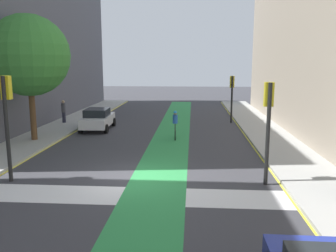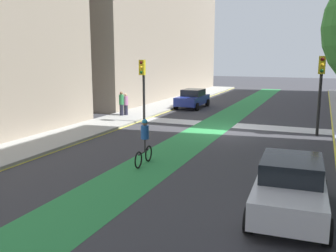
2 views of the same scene
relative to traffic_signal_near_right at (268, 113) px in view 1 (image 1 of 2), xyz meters
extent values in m
plane|color=#38383D|center=(-5.37, 0.28, -2.89)|extent=(120.00, 120.00, 0.00)
cube|color=#2D8C47|center=(-4.38, 0.28, -2.88)|extent=(2.40, 60.00, 0.01)
cube|color=silver|center=(-5.37, -1.72, -2.88)|extent=(12.00, 1.80, 0.01)
cube|color=yellow|center=(-11.37, 0.28, -2.88)|extent=(0.16, 60.00, 0.01)
cube|color=#9E9E99|center=(2.13, 0.28, -2.81)|extent=(3.00, 60.00, 0.15)
cube|color=yellow|center=(0.63, 0.28, -2.88)|extent=(0.16, 60.00, 0.01)
cylinder|color=black|center=(0.00, -0.12, -0.83)|extent=(0.16, 0.16, 4.11)
cube|color=gold|center=(0.00, 0.08, 0.75)|extent=(0.35, 0.28, 0.95)
sphere|color=#3F0A0A|center=(0.00, 0.22, 1.05)|extent=(0.20, 0.20, 0.20)
sphere|color=yellow|center=(0.00, 0.22, 0.75)|extent=(0.20, 0.20, 0.20)
sphere|color=#0C3814|center=(0.00, 0.22, 0.45)|extent=(0.20, 0.20, 0.20)
cylinder|color=black|center=(-10.48, -0.46, -0.71)|extent=(0.16, 0.16, 4.34)
cube|color=gold|center=(-10.48, -0.26, 0.98)|extent=(0.35, 0.28, 0.95)
sphere|color=#3F0A0A|center=(-10.48, -0.12, 1.28)|extent=(0.20, 0.20, 0.20)
sphere|color=yellow|center=(-10.48, -0.12, 0.98)|extent=(0.20, 0.20, 0.20)
sphere|color=#0C3814|center=(-10.48, -0.12, 0.68)|extent=(0.20, 0.20, 0.20)
cylinder|color=black|center=(0.22, 14.90, -0.97)|extent=(0.16, 0.16, 3.82)
cube|color=gold|center=(0.22, 15.10, 0.46)|extent=(0.35, 0.28, 0.95)
sphere|color=#3F0A0A|center=(0.22, 15.24, 0.76)|extent=(0.20, 0.20, 0.20)
sphere|color=yellow|center=(0.22, 15.24, 0.46)|extent=(0.20, 0.20, 0.20)
sphere|color=#0C3814|center=(0.22, 15.24, 0.16)|extent=(0.20, 0.20, 0.20)
cube|color=silver|center=(-9.95, 11.14, -2.22)|extent=(1.98, 4.27, 0.70)
cube|color=black|center=(-9.94, 10.94, -1.59)|extent=(1.68, 2.07, 0.55)
cylinder|color=black|center=(-10.91, 12.57, -2.57)|extent=(0.25, 0.65, 0.64)
cylinder|color=black|center=(-9.11, 12.65, -2.57)|extent=(0.25, 0.65, 0.64)
cylinder|color=black|center=(-10.79, 9.63, -2.57)|extent=(0.25, 0.65, 0.64)
cylinder|color=black|center=(-8.99, 9.71, -2.57)|extent=(0.25, 0.65, 0.64)
torus|color=black|center=(-4.12, 8.84, -2.55)|extent=(0.10, 0.68, 0.68)
torus|color=black|center=(-4.06, 7.79, -2.55)|extent=(0.10, 0.68, 0.68)
cylinder|color=black|center=(-4.09, 8.32, -2.37)|extent=(0.11, 0.95, 0.06)
cylinder|color=black|center=(-4.08, 8.17, -2.10)|extent=(0.05, 0.05, 0.50)
cylinder|color=#2659B2|center=(-4.08, 8.17, -1.57)|extent=(0.32, 0.32, 0.55)
sphere|color=#8C6647|center=(-4.08, 8.17, -1.19)|extent=(0.22, 0.22, 0.22)
sphere|color=#268CCC|center=(-4.08, 8.17, -1.15)|extent=(0.23, 0.23, 0.23)
cylinder|color=#262638|center=(-13.26, 13.08, -2.32)|extent=(0.28, 0.28, 0.82)
cylinder|color=#3F3F47|center=(-13.26, 13.08, -1.54)|extent=(0.34, 0.34, 0.73)
sphere|color=tan|center=(-13.26, 13.08, -1.06)|extent=(0.24, 0.24, 0.24)
cylinder|color=brown|center=(-12.81, 6.78, -1.01)|extent=(0.36, 0.36, 3.44)
sphere|color=#387F33|center=(-12.81, 6.78, 2.41)|extent=(4.88, 4.88, 4.88)
camera|label=1|loc=(-2.98, -13.83, 1.94)|focal=37.27mm
camera|label=2|loc=(-10.57, 21.44, 1.45)|focal=39.97mm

